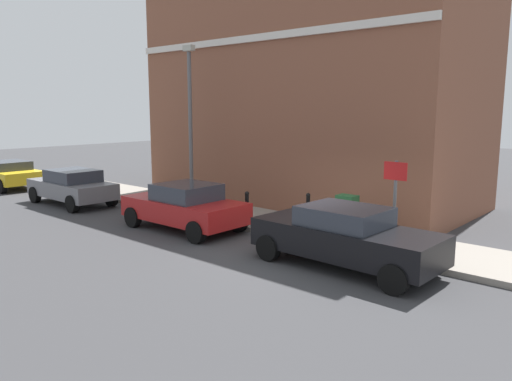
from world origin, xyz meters
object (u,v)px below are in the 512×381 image
(utility_cabinet, at_px, (347,217))
(lamppost, at_px, (190,119))
(bollard_far_kerb, at_px, (247,207))
(car_red, at_px, (185,206))
(car_black, at_px, (345,236))
(car_grey, at_px, (72,186))
(street_sign, at_px, (395,193))
(car_yellow, at_px, (8,173))
(bollard_near_cabinet, at_px, (308,209))

(utility_cabinet, distance_m, lamppost, 7.02)
(lamppost, bearing_deg, bollard_far_kerb, -103.74)
(car_red, xyz_separation_m, utility_cabinet, (2.17, -4.39, -0.05))
(car_black, height_order, car_grey, car_black)
(car_red, height_order, bollard_far_kerb, car_red)
(car_grey, distance_m, utility_cabinet, 11.02)
(street_sign, xyz_separation_m, lamppost, (0.74, 8.29, 1.64))
(lamppost, bearing_deg, car_grey, 119.45)
(car_grey, bearing_deg, utility_cabinet, -167.30)
(bollard_far_kerb, bearing_deg, utility_cabinet, -73.55)
(car_red, xyz_separation_m, bollard_far_kerb, (1.29, -1.40, -0.03))
(car_black, height_order, utility_cabinet, car_black)
(car_black, bearing_deg, car_yellow, 2.14)
(car_grey, relative_size, utility_cabinet, 3.49)
(bollard_near_cabinet, xyz_separation_m, lamppost, (-0.12, 5.12, 2.60))
(utility_cabinet, bearing_deg, car_grey, 102.64)
(car_red, relative_size, bollard_near_cabinet, 3.89)
(car_grey, distance_m, street_sign, 12.67)
(car_black, relative_size, street_sign, 1.95)
(bollard_far_kerb, relative_size, street_sign, 0.45)
(car_yellow, distance_m, bollard_near_cabinet, 15.68)
(bollard_near_cabinet, bearing_deg, car_black, -130.05)
(car_grey, xyz_separation_m, lamppost, (2.39, -4.24, 2.58))
(car_grey, bearing_deg, car_red, -177.82)
(car_black, height_order, bollard_far_kerb, car_black)
(car_grey, relative_size, lamppost, 0.70)
(car_red, xyz_separation_m, car_grey, (-0.24, 6.36, -0.02))
(utility_cabinet, distance_m, street_sign, 2.17)
(car_red, height_order, bollard_near_cabinet, car_red)
(street_sign, bearing_deg, car_black, 158.25)
(street_sign, bearing_deg, car_yellow, 94.76)
(car_black, xyz_separation_m, car_grey, (-0.29, 11.99, -0.03))
(car_yellow, distance_m, bollard_far_kerb, 13.98)
(car_red, height_order, lamppost, lamppost)
(car_black, bearing_deg, utility_cabinet, -58.19)
(car_black, xyz_separation_m, car_red, (-0.06, 5.63, -0.02))
(lamppost, bearing_deg, car_black, -105.14)
(car_black, relative_size, utility_cabinet, 3.91)
(utility_cabinet, relative_size, bollard_far_kerb, 1.11)
(bollard_near_cabinet, xyz_separation_m, bollard_far_kerb, (-0.98, 1.59, 0.00))
(car_grey, xyz_separation_m, utility_cabinet, (2.41, -10.75, -0.04))
(utility_cabinet, bearing_deg, street_sign, -113.20)
(utility_cabinet, bearing_deg, car_red, 116.35)
(car_grey, relative_size, street_sign, 1.74)
(car_yellow, bearing_deg, car_red, -178.62)
(car_red, bearing_deg, bollard_near_cabinet, -143.17)
(street_sign, relative_size, lamppost, 0.40)
(car_black, bearing_deg, bollard_far_kerb, -14.77)
(utility_cabinet, xyz_separation_m, lamppost, (-0.02, 6.52, 2.62))
(car_grey, bearing_deg, street_sign, -172.44)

